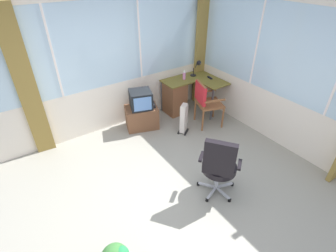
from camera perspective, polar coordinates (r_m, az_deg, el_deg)
The scene contains 13 objects.
ground at distance 4.05m, azimuth 0.80°, elevation -14.86°, with size 5.78×5.44×0.06m, color gray.
north_window_panel at distance 5.00m, azimuth -14.46°, elevation 12.74°, with size 4.78×0.07×2.61m.
east_window_panel at distance 4.85m, azimuth 25.47°, elevation 9.86°, with size 0.07×4.44×2.61m.
curtain_north_left at distance 4.70m, azimuth -29.02°, elevation 7.53°, with size 0.31×0.07×2.51m, color olive.
curtain_corner at distance 6.03m, azimuth 7.43°, elevation 16.59°, with size 0.31×0.07×2.51m, color olive.
desk at distance 5.74m, azimuth 2.08°, elevation 6.81°, with size 1.16×1.01×0.75m.
desk_lamp at distance 5.84m, azimuth 6.69°, elevation 13.16°, with size 0.24×0.21×0.35m.
tv_remote at distance 5.81m, azimuth 9.33°, elevation 10.59°, with size 0.04×0.15×0.02m, color black.
spray_bottle at distance 5.66m, azimuth 3.65°, elevation 11.36°, with size 0.06×0.06×0.22m.
wooden_armchair at distance 5.22m, azimuth 8.14°, elevation 6.04°, with size 0.61×0.61×0.96m.
office_chair at distance 3.67m, azimuth 11.36°, elevation -8.48°, with size 0.60×0.61×1.04m.
tv_on_stand at distance 5.24m, azimuth -5.90°, elevation 3.25°, with size 0.75×0.62×0.82m.
space_heater at distance 5.09m, azimuth 3.59°, elevation 1.80°, with size 0.29×0.27×0.63m.
Camera 1 is at (-1.56, -2.18, 3.00)m, focal length 27.29 mm.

